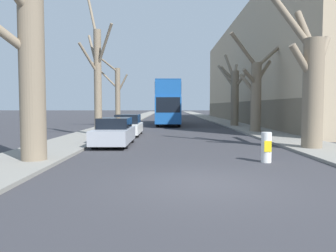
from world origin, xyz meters
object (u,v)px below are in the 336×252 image
street_tree_left_2 (116,94)px  parked_car_0 (113,132)px  street_tree_right_2 (233,93)px  street_tree_left_0 (27,63)px  street_tree_right_0 (310,83)px  street_tree_left_1 (96,76)px  double_decker_bus (167,101)px  parked_car_1 (127,126)px  street_tree_right_1 (255,90)px  traffic_bollard (265,147)px

street_tree_left_2 → parked_car_0: size_ratio=1.50×
street_tree_left_2 → street_tree_right_2: 11.36m
street_tree_left_0 → street_tree_left_2: 20.48m
street_tree_left_0 → street_tree_left_2: size_ratio=1.13×
street_tree_left_2 → street_tree_right_0: (11.37, -16.86, -0.10)m
street_tree_left_1 → double_decker_bus: 14.11m
street_tree_left_0 → parked_car_1: size_ratio=1.67×
double_decker_bus → street_tree_left_1: bearing=-109.4°
street_tree_left_2 → double_decker_bus: (4.95, 3.27, -0.59)m
street_tree_left_0 → parked_car_0: (1.99, 5.35, -2.77)m
street_tree_left_0 → street_tree_right_1: street_tree_right_1 is taller
street_tree_left_0 → street_tree_left_2: street_tree_left_0 is taller
street_tree_left_0 → street_tree_right_1: bearing=49.5°
street_tree_right_1 → street_tree_left_2: bearing=147.2°
parked_car_0 → traffic_bollard: bearing=-39.3°
street_tree_left_1 → parked_car_0: (1.93, -5.15, -3.30)m
parked_car_0 → street_tree_left_2: bearing=98.3°
street_tree_left_0 → double_decker_bus: bearing=78.8°
street_tree_left_1 → parked_car_0: bearing=-69.5°
street_tree_right_1 → street_tree_right_2: bearing=90.6°
street_tree_right_2 → double_decker_bus: (-6.41, 2.95, -0.75)m
street_tree_left_0 → street_tree_left_1: street_tree_left_1 is taller
street_tree_left_0 → street_tree_right_0: bearing=18.0°
parked_car_0 → street_tree_right_1: bearing=40.1°
street_tree_right_2 → traffic_bollard: street_tree_right_2 is taller
street_tree_right_1 → double_decker_bus: bearing=121.4°
street_tree_left_0 → traffic_bollard: street_tree_left_0 is taller
street_tree_right_0 → double_decker_bus: size_ratio=0.68×
street_tree_left_2 → traffic_bollard: size_ratio=6.01×
street_tree_left_2 → double_decker_bus: street_tree_left_2 is taller
street_tree_left_2 → parked_car_0: (2.22, -15.13, -2.45)m
parked_car_0 → traffic_bollard: 8.00m
street_tree_right_2 → double_decker_bus: street_tree_right_2 is taller
street_tree_right_0 → traffic_bollard: size_ratio=7.06×
parked_car_0 → parked_car_1: 5.58m
street_tree_left_2 → street_tree_left_0: bearing=-89.4°
street_tree_left_0 → parked_car_0: street_tree_left_0 is taller
street_tree_left_1 → street_tree_left_2: size_ratio=1.49×
street_tree_left_2 → street_tree_right_0: street_tree_right_0 is taller
double_decker_bus → parked_car_0: double_decker_bus is taller
street_tree_left_0 → street_tree_left_2: (-0.23, 20.48, -0.32)m
double_decker_bus → traffic_bollard: size_ratio=10.35×
street_tree_right_0 → parked_car_0: size_ratio=1.76×
double_decker_bus → traffic_bollard: double_decker_bus is taller
street_tree_right_0 → street_tree_left_0: bearing=-162.0°
street_tree_right_1 → double_decker_bus: size_ratio=0.66×
street_tree_left_2 → traffic_bollard: bearing=-67.4°
street_tree_left_0 → street_tree_left_1: 10.52m
street_tree_right_1 → traffic_bollard: street_tree_right_1 is taller
street_tree_left_1 → double_decker_bus: bearing=70.6°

